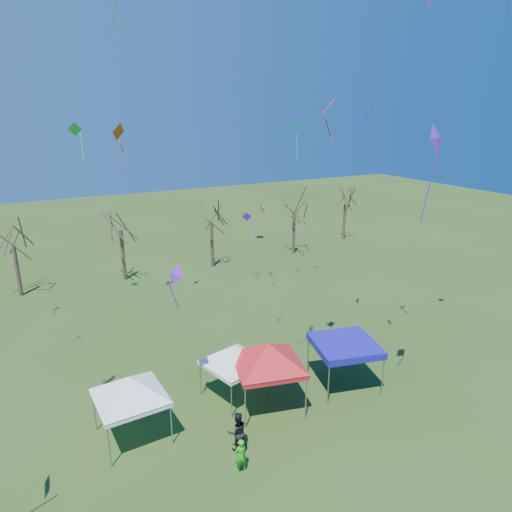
{
  "coord_description": "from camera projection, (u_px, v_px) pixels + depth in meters",
  "views": [
    {
      "loc": [
        -10.12,
        -15.21,
        14.4
      ],
      "look_at": [
        -0.39,
        3.0,
        7.88
      ],
      "focal_mm": 32.0,
      "sensor_mm": 36.0,
      "label": 1
    }
  ],
  "objects": [
    {
      "name": "kite_17",
      "position": [
        367.0,
        114.0,
        26.1
      ],
      "size": [
        0.71,
        0.87,
        2.68
      ],
      "rotation": [
        0.0,
        0.0,
        4.14
      ],
      "color": "#1335D2",
      "rests_on": "ground"
    },
    {
      "name": "tree_4",
      "position": [
        295.0,
        197.0,
        46.94
      ],
      "size": [
        3.58,
        3.58,
        7.89
      ],
      "color": "#3D2D21",
      "rests_on": "ground"
    },
    {
      "name": "ground",
      "position": [
        293.0,
        429.0,
        21.68
      ],
      "size": [
        140.0,
        140.0,
        0.0
      ],
      "primitive_type": "plane",
      "color": "#294315",
      "rests_on": "ground"
    },
    {
      "name": "kite_11",
      "position": [
        118.0,
        132.0,
        30.76
      ],
      "size": [
        1.33,
        1.24,
        2.84
      ],
      "rotation": [
        0.0,
        0.0,
        3.85
      ],
      "color": "#D6460B",
      "rests_on": "ground"
    },
    {
      "name": "kite_5",
      "position": [
        437.0,
        140.0,
        18.84
      ],
      "size": [
        1.32,
        0.85,
        4.07
      ],
      "rotation": [
        0.0,
        0.0,
        0.36
      ],
      "color": "#671CC4",
      "rests_on": "ground"
    },
    {
      "name": "kite_12",
      "position": [
        295.0,
        127.0,
        39.25
      ],
      "size": [
        1.11,
        0.75,
        3.29
      ],
      "rotation": [
        0.0,
        0.0,
        2.75
      ],
      "color": "#0BAEAD",
      "rests_on": "ground"
    },
    {
      "name": "tree_3",
      "position": [
        211.0,
        205.0,
        42.78
      ],
      "size": [
        3.59,
        3.59,
        7.91
      ],
      "color": "#3D2D21",
      "rests_on": "ground"
    },
    {
      "name": "person_dark",
      "position": [
        237.0,
        432.0,
        20.15
      ],
      "size": [
        0.99,
        0.82,
        1.86
      ],
      "primitive_type": "imported",
      "rotation": [
        0.0,
        0.0,
        3.0
      ],
      "color": "black",
      "rests_on": "ground"
    },
    {
      "name": "tent_blue",
      "position": [
        345.0,
        346.0,
        24.64
      ],
      "size": [
        3.98,
        3.98,
        2.57
      ],
      "rotation": [
        0.0,
        0.0,
        -0.25
      ],
      "color": "gray",
      "rests_on": "ground"
    },
    {
      "name": "tent_red",
      "position": [
        268.0,
        348.0,
        22.57
      ],
      "size": [
        4.46,
        4.46,
        4.05
      ],
      "rotation": [
        0.0,
        0.0,
        -0.24
      ],
      "color": "gray",
      "rests_on": "ground"
    },
    {
      "name": "kite_22",
      "position": [
        247.0,
        218.0,
        38.55
      ],
      "size": [
        1.08,
        1.0,
        3.0
      ],
      "rotation": [
        0.0,
        0.0,
        2.57
      ],
      "color": "#581BC1",
      "rests_on": "ground"
    },
    {
      "name": "tree_5",
      "position": [
        346.0,
        191.0,
        52.54
      ],
      "size": [
        3.39,
        3.39,
        7.46
      ],
      "color": "#3D2D21",
      "rests_on": "ground"
    },
    {
      "name": "tent_white_west",
      "position": [
        129.0,
        381.0,
        20.32
      ],
      "size": [
        4.16,
        4.16,
        3.67
      ],
      "rotation": [
        0.0,
        0.0,
        0.05
      ],
      "color": "gray",
      "rests_on": "ground"
    },
    {
      "name": "kite_27",
      "position": [
        329.0,
        106.0,
        21.76
      ],
      "size": [
        1.09,
        1.15,
        2.28
      ],
      "rotation": [
        0.0,
        0.0,
        4.1
      ],
      "color": "red",
      "rests_on": "ground"
    },
    {
      "name": "tree_1",
      "position": [
        10.0,
        227.0,
        35.83
      ],
      "size": [
        3.42,
        3.42,
        7.54
      ],
      "color": "#3D2D21",
      "rests_on": "ground"
    },
    {
      "name": "kite_13",
      "position": [
        75.0,
        130.0,
        30.77
      ],
      "size": [
        0.97,
        0.69,
        2.42
      ],
      "rotation": [
        0.0,
        0.0,
        3.05
      ],
      "color": "green",
      "rests_on": "ground"
    },
    {
      "name": "tent_white_mid",
      "position": [
        234.0,
        349.0,
        23.44
      ],
      "size": [
        3.75,
        3.75,
        3.42
      ],
      "rotation": [
        0.0,
        0.0,
        0.25
      ],
      "color": "gray",
      "rests_on": "ground"
    },
    {
      "name": "person_green",
      "position": [
        241.0,
        455.0,
        18.96
      ],
      "size": [
        0.59,
        0.4,
        1.55
      ],
      "primitive_type": "imported",
      "rotation": [
        0.0,
        0.0,
        3.2
      ],
      "color": "green",
      "rests_on": "ground"
    },
    {
      "name": "kite_19",
      "position": [
        263.0,
        210.0,
        37.7
      ],
      "size": [
        0.64,
        0.92,
        2.34
      ],
      "rotation": [
        0.0,
        0.0,
        1.45
      ],
      "color": "#FF3881",
      "rests_on": "ground"
    },
    {
      "name": "kite_1",
      "position": [
        175.0,
        275.0,
        19.48
      ],
      "size": [
        0.68,
        1.05,
        2.21
      ],
      "rotation": [
        0.0,
        0.0,
        5.01
      ],
      "color": "purple",
      "rests_on": "ground"
    },
    {
      "name": "tree_2",
      "position": [
        119.0,
        211.0,
        39.22
      ],
      "size": [
        3.71,
        3.71,
        8.18
      ],
      "color": "#3D2D21",
      "rests_on": "ground"
    }
  ]
}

